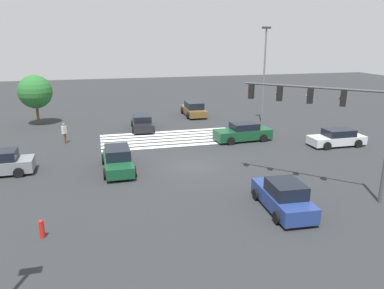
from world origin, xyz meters
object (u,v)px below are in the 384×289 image
(car_5, at_px, (283,197))
(street_light_pole_b, at_px, (264,68))
(traffic_signal_mast, at_px, (327,110))
(car_1, at_px, (118,160))
(car_4, at_px, (337,138))
(car_6, at_px, (142,122))
(fire_hydrant, at_px, (42,229))
(car_0, at_px, (243,132))
(car_2, at_px, (194,109))
(pedestrian, at_px, (64,132))
(tree_corner_a, at_px, (35,92))

(car_5, bearing_deg, street_light_pole_b, -18.36)
(traffic_signal_mast, bearing_deg, car_1, 14.68)
(car_4, height_order, car_6, car_6)
(car_1, xyz_separation_m, street_light_pole_b, (-15.16, -10.71, 4.82))
(fire_hydrant, bearing_deg, car_0, -138.60)
(car_2, height_order, car_4, car_2)
(car_6, distance_m, street_light_pole_b, 13.11)
(car_1, relative_size, car_2, 0.98)
(street_light_pole_b, bearing_deg, traffic_signal_mast, 76.06)
(traffic_signal_mast, xyz_separation_m, car_6, (7.93, -17.32, -3.99))
(car_1, height_order, pedestrian, pedestrian)
(pedestrian, relative_size, fire_hydrant, 2.00)
(car_1, xyz_separation_m, car_4, (-17.45, -1.45, -0.06))
(car_4, bearing_deg, pedestrian, -15.79)
(traffic_signal_mast, relative_size, car_2, 1.24)
(pedestrian, xyz_separation_m, fire_hydrant, (-0.05, 15.62, -0.54))
(traffic_signal_mast, height_order, car_2, traffic_signal_mast)
(car_1, relative_size, car_6, 1.02)
(car_2, bearing_deg, pedestrian, 123.38)
(pedestrian, bearing_deg, car_0, 31.40)
(traffic_signal_mast, distance_m, car_2, 22.67)
(car_0, distance_m, car_5, 13.24)
(pedestrian, bearing_deg, car_4, 26.34)
(car_1, xyz_separation_m, fire_hydrant, (3.77, 7.99, -0.28))
(street_light_pole_b, relative_size, tree_corner_a, 1.91)
(pedestrian, height_order, tree_corner_a, tree_corner_a)
(traffic_signal_mast, height_order, tree_corner_a, traffic_signal_mast)
(car_0, height_order, tree_corner_a, tree_corner_a)
(car_5, relative_size, fire_hydrant, 5.25)
(traffic_signal_mast, xyz_separation_m, car_2, (1.60, -22.27, -3.93))
(car_0, relative_size, car_6, 1.03)
(pedestrian, relative_size, tree_corner_a, 0.35)
(car_2, bearing_deg, street_light_pole_b, -130.36)
(street_light_pole_b, height_order, fire_hydrant, street_light_pole_b)
(car_6, distance_m, tree_corner_a, 11.18)
(car_4, xyz_separation_m, tree_corner_a, (24.31, -14.13, 2.64))
(car_1, bearing_deg, car_2, 149.19)
(car_2, bearing_deg, fire_hydrant, 152.48)
(traffic_signal_mast, bearing_deg, car_0, -43.94)
(tree_corner_a, bearing_deg, car_5, 121.52)
(car_2, bearing_deg, traffic_signal_mast, -174.71)
(car_5, height_order, fire_hydrant, car_5)
(car_2, bearing_deg, car_1, 150.81)
(car_0, xyz_separation_m, street_light_pole_b, (-4.45, -5.95, 4.82))
(traffic_signal_mast, height_order, fire_hydrant, traffic_signal_mast)
(car_0, relative_size, car_2, 0.99)
(car_2, relative_size, street_light_pole_b, 0.52)
(car_2, bearing_deg, car_6, 129.18)
(car_2, relative_size, tree_corner_a, 1.00)
(car_1, bearing_deg, traffic_signal_mast, 59.26)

